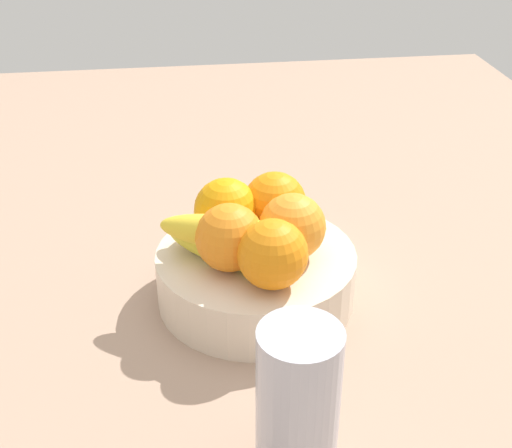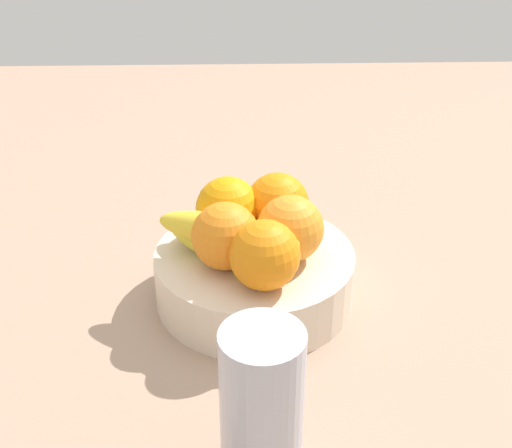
{
  "view_description": "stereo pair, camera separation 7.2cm",
  "coord_description": "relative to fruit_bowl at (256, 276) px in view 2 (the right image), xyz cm",
  "views": [
    {
      "loc": [
        72.2,
        -7.33,
        50.97
      ],
      "look_at": [
        3.95,
        1.83,
        10.5
      ],
      "focal_mm": 48.48,
      "sensor_mm": 36.0,
      "label": 1
    },
    {
      "loc": [
        72.78,
        -0.19,
        50.97
      ],
      "look_at": [
        3.95,
        1.83,
        10.5
      ],
      "focal_mm": 48.48,
      "sensor_mm": 36.0,
      "label": 2
    }
  ],
  "objects": [
    {
      "name": "orange_center",
      "position": [
        2.4,
        -3.32,
        7.15
      ],
      "size": [
        7.8,
        7.8,
        7.8
      ],
      "primitive_type": "sphere",
      "color": "orange",
      "rests_on": "fruit_bowl"
    },
    {
      "name": "orange_front_right",
      "position": [
        -3.97,
        -3.09,
        7.15
      ],
      "size": [
        7.8,
        7.8,
        7.8
      ],
      "primitive_type": "sphere",
      "color": "orange",
      "rests_on": "fruit_bowl"
    },
    {
      "name": "banana_bunch",
      "position": [
        2.01,
        -3.2,
        6.35
      ],
      "size": [
        13.76,
        17.29,
        6.2
      ],
      "color": "yellow",
      "rests_on": "fruit_bowl"
    },
    {
      "name": "orange_front_left",
      "position": [
        -4.83,
        2.94,
        7.15
      ],
      "size": [
        7.8,
        7.8,
        7.8
      ],
      "primitive_type": "sphere",
      "color": "orange",
      "rests_on": "fruit_bowl"
    },
    {
      "name": "ground_plane",
      "position": [
        -3.95,
        -1.83,
        -4.75
      ],
      "size": [
        180.0,
        140.0,
        3.0
      ],
      "primitive_type": "cube",
      "color": "tan"
    },
    {
      "name": "thermos_tumbler",
      "position": [
        27.1,
        -0.11,
        4.97
      ],
      "size": [
        7.09,
        7.09,
        16.43
      ],
      "primitive_type": "cylinder",
      "color": "#B6B6C2",
      "rests_on": "ground_plane"
    },
    {
      "name": "fruit_bowl",
      "position": [
        0.0,
        0.0,
        0.0
      ],
      "size": [
        23.92,
        23.92,
        6.5
      ],
      "primitive_type": "cylinder",
      "color": "beige",
      "rests_on": "ground_plane"
    },
    {
      "name": "orange_back_right",
      "position": [
        0.96,
        4.11,
        7.15
      ],
      "size": [
        7.8,
        7.8,
        7.8
      ],
      "primitive_type": "sphere",
      "color": "orange",
      "rests_on": "fruit_bowl"
    },
    {
      "name": "orange_back_left",
      "position": [
        6.46,
        0.95,
        7.15
      ],
      "size": [
        7.8,
        7.8,
        7.8
      ],
      "primitive_type": "sphere",
      "color": "orange",
      "rests_on": "fruit_bowl"
    }
  ]
}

